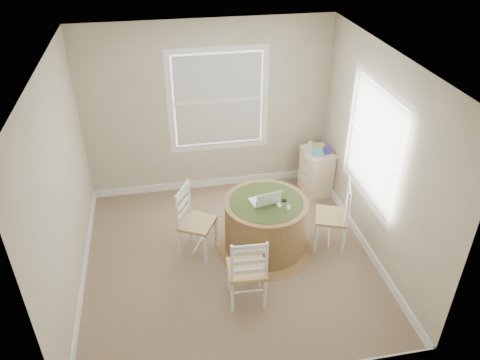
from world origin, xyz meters
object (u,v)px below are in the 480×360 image
object	(u,v)px
chair_left	(197,223)
chair_near	(247,269)
laptop	(265,200)
corner_chest	(316,171)
round_table	(265,224)
chair_right	(332,216)

from	to	relation	value
chair_left	chair_near	distance (m)	1.03
chair_near	laptop	world-z (taller)	laptop
corner_chest	chair_near	bearing A→B (deg)	-132.33
chair_near	round_table	bearing A→B (deg)	-113.41
chair_right	chair_near	bearing A→B (deg)	-38.70
round_table	laptop	bearing A→B (deg)	-136.77
round_table	corner_chest	size ratio (longest dim) A/B	1.76
round_table	laptop	distance (m)	0.37
chair_left	corner_chest	world-z (taller)	chair_left
round_table	chair_right	world-z (taller)	chair_right
chair_near	chair_right	world-z (taller)	same
round_table	corner_chest	distance (m)	1.63
round_table	chair_near	xyz separation A→B (m)	(-0.41, -0.83, 0.06)
chair_right	laptop	bearing A→B (deg)	-74.10
chair_left	chair_near	world-z (taller)	same
round_table	laptop	size ratio (longest dim) A/B	3.27
chair_right	laptop	world-z (taller)	laptop
round_table	chair_right	distance (m)	0.85
round_table	laptop	xyz separation A→B (m)	(-0.02, -0.01, 0.37)
chair_right	corner_chest	distance (m)	1.32
chair_near	chair_right	bearing A→B (deg)	-146.33
laptop	chair_left	bearing A→B (deg)	-18.64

